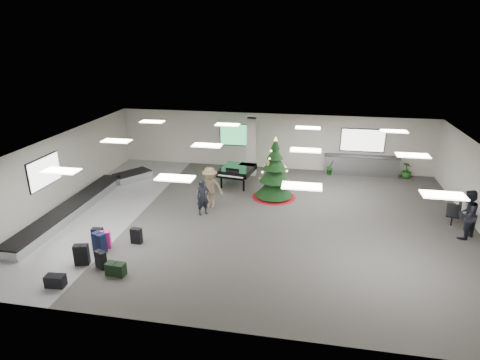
% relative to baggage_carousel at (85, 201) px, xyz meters
% --- Properties ---
extents(ground, '(18.00, 18.00, 0.00)m').
position_rel_baggage_carousel_xyz_m(ground, '(7.84, 0.08, -0.21)').
color(ground, '#3A3835').
rests_on(ground, ground).
extents(room_envelope, '(18.02, 14.02, 3.21)m').
position_rel_baggage_carousel_xyz_m(room_envelope, '(7.46, 0.75, 2.12)').
color(room_envelope, beige).
rests_on(room_envelope, ground).
extents(baggage_carousel, '(2.28, 9.71, 0.43)m').
position_rel_baggage_carousel_xyz_m(baggage_carousel, '(0.00, 0.00, 0.00)').
color(baggage_carousel, silver).
rests_on(baggage_carousel, ground).
extents(service_counter, '(4.05, 0.65, 1.08)m').
position_rel_baggage_carousel_xyz_m(service_counter, '(12.84, 6.73, 0.33)').
color(service_counter, silver).
rests_on(service_counter, ground).
extents(suitcase_0, '(0.53, 0.38, 0.77)m').
position_rel_baggage_carousel_xyz_m(suitcase_0, '(2.57, -4.57, 0.16)').
color(suitcase_0, black).
rests_on(suitcase_0, ground).
extents(suitcase_1, '(0.46, 0.37, 0.65)m').
position_rel_baggage_carousel_xyz_m(suitcase_1, '(3.32, -4.66, 0.10)').
color(suitcase_1, black).
rests_on(suitcase_1, ground).
extents(pink_suitcase, '(0.47, 0.36, 0.68)m').
position_rel_baggage_carousel_xyz_m(pink_suitcase, '(2.78, -3.38, 0.12)').
color(pink_suitcase, '#DF1D80').
rests_on(pink_suitcase, ground).
extents(suitcase_3, '(0.42, 0.25, 0.63)m').
position_rel_baggage_carousel_xyz_m(suitcase_3, '(3.78, -2.84, 0.09)').
color(suitcase_3, black).
rests_on(suitcase_3, ground).
extents(navy_suitcase, '(0.56, 0.45, 0.77)m').
position_rel_baggage_carousel_xyz_m(navy_suitcase, '(2.74, -3.68, 0.16)').
color(navy_suitcase, black).
rests_on(navy_suitcase, ground).
extents(green_duffel, '(0.66, 0.37, 0.45)m').
position_rel_baggage_carousel_xyz_m(green_duffel, '(3.99, -4.95, 0.00)').
color(green_duffel, black).
rests_on(green_duffel, ground).
extents(suitcase_8, '(0.43, 0.28, 0.62)m').
position_rel_baggage_carousel_xyz_m(suitcase_8, '(2.33, -3.08, 0.09)').
color(suitcase_8, black).
rests_on(suitcase_8, ground).
extents(black_duffel, '(0.62, 0.38, 0.41)m').
position_rel_baggage_carousel_xyz_m(black_duffel, '(2.43, -5.89, -0.02)').
color(black_duffel, black).
rests_on(black_duffel, ground).
extents(christmas_tree, '(2.11, 2.11, 3.02)m').
position_rel_baggage_carousel_xyz_m(christmas_tree, '(8.43, 2.60, 0.82)').
color(christmas_tree, maroon).
rests_on(christmas_tree, ground).
extents(grand_piano, '(1.82, 2.20, 1.14)m').
position_rel_baggage_carousel_xyz_m(grand_piano, '(6.36, 3.83, 0.60)').
color(grand_piano, black).
rests_on(grand_piano, ground).
extents(bench, '(0.95, 1.58, 0.95)m').
position_rel_baggage_carousel_xyz_m(bench, '(16.22, 1.46, 0.32)').
color(bench, black).
rests_on(bench, ground).
extents(traveler_a, '(0.69, 0.66, 1.60)m').
position_rel_baggage_carousel_xyz_m(traveler_a, '(5.58, 0.10, 0.58)').
color(traveler_a, black).
rests_on(traveler_a, ground).
extents(traveler_b, '(1.26, 0.75, 1.91)m').
position_rel_baggage_carousel_xyz_m(traveler_b, '(5.70, 0.88, 0.74)').
color(traveler_b, '#7E674E').
rests_on(traveler_b, ground).
extents(traveler_bench, '(1.21, 1.20, 1.97)m').
position_rel_baggage_carousel_xyz_m(traveler_bench, '(16.04, -0.16, 0.77)').
color(traveler_bench, black).
rests_on(traveler_bench, ground).
extents(potted_plant_left, '(0.58, 0.59, 0.83)m').
position_rel_baggage_carousel_xyz_m(potted_plant_left, '(11.17, 6.46, 0.20)').
color(potted_plant_left, '#184114').
rests_on(potted_plant_left, ground).
extents(potted_plant_right, '(0.71, 0.71, 0.90)m').
position_rel_baggage_carousel_xyz_m(potted_plant_right, '(15.26, 6.58, 0.24)').
color(potted_plant_right, '#184114').
rests_on(potted_plant_right, ground).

